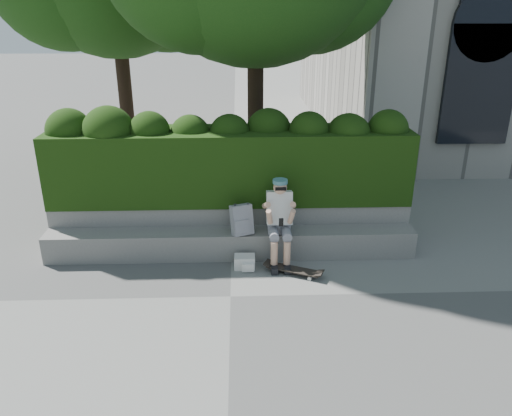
{
  "coord_description": "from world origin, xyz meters",
  "views": [
    {
      "loc": [
        0.14,
        -6.12,
        3.84
      ],
      "look_at": [
        0.4,
        1.0,
        0.95
      ],
      "focal_mm": 35.0,
      "sensor_mm": 36.0,
      "label": 1
    }
  ],
  "objects_px": {
    "skateboard": "(293,270)",
    "backpack_plaid": "(242,220)",
    "person": "(280,218)",
    "backpack_ground": "(245,262)"
  },
  "relations": [
    {
      "from": "skateboard",
      "to": "backpack_plaid",
      "type": "relative_size",
      "value": 1.74
    },
    {
      "from": "skateboard",
      "to": "backpack_plaid",
      "type": "distance_m",
      "value": 1.13
    },
    {
      "from": "person",
      "to": "skateboard",
      "type": "bearing_deg",
      "value": -67.67
    },
    {
      "from": "person",
      "to": "skateboard",
      "type": "relative_size",
      "value": 1.64
    },
    {
      "from": "person",
      "to": "backpack_ground",
      "type": "bearing_deg",
      "value": -157.19
    },
    {
      "from": "skateboard",
      "to": "backpack_plaid",
      "type": "bearing_deg",
      "value": 170.33
    },
    {
      "from": "backpack_plaid",
      "to": "person",
      "type": "bearing_deg",
      "value": -28.88
    },
    {
      "from": "backpack_ground",
      "to": "skateboard",
      "type": "bearing_deg",
      "value": -15.16
    },
    {
      "from": "person",
      "to": "backpack_plaid",
      "type": "bearing_deg",
      "value": 172.2
    },
    {
      "from": "person",
      "to": "backpack_ground",
      "type": "xyz_separation_m",
      "value": [
        -0.56,
        -0.23,
        -0.65
      ]
    }
  ]
}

